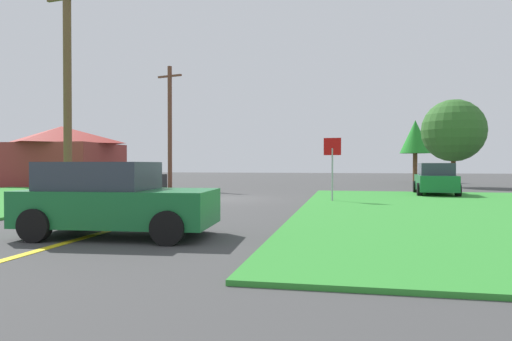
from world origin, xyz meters
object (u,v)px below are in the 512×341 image
Objects in this scene: parked_car_near_building at (124,178)px; car_behind_on_main_road at (114,200)px; car_on_crossroad at (436,180)px; pine_tree_center at (415,137)px; oak_tree_left at (453,131)px; stop_sign at (332,157)px; barn at (62,156)px; utility_pole_near at (67,90)px; utility_pole_mid at (170,125)px.

parked_car_near_building and car_behind_on_main_road have the same top height.
car_on_crossroad is 18.28m from pine_tree_center.
car_on_crossroad is 0.66× the size of oak_tree_left.
stop_sign is 22.52m from barn.
pine_tree_center reaches higher than stop_sign.
parked_car_near_building is at bearing 102.01° from utility_pole_near.
barn reaches higher than car_behind_on_main_road.
pine_tree_center reaches higher than car_behind_on_main_road.
utility_pole_near is (-14.66, -8.33, 3.57)m from car_on_crossroad.
utility_pole_mid reaches higher than parked_car_near_building.
car_on_crossroad is 0.54× the size of barn.
stop_sign is 16.20m from oak_tree_left.
oak_tree_left is at bearing 16.55° from utility_pole_mid.
parked_car_near_building is 0.76× the size of pine_tree_center.
utility_pole_near is at bearing 126.46° from car_behind_on_main_road.
pine_tree_center is at bearing 67.68° from car_behind_on_main_road.
car_on_crossroad is 25.39m from barn.
car_behind_on_main_road is (6.95, -13.72, 0.00)m from parked_car_near_building.
pine_tree_center is (-1.22, 8.79, 0.08)m from oak_tree_left.
stop_sign is 0.63× the size of car_behind_on_main_road.
parked_car_near_building is 16.26m from car_on_crossroad.
utility_pole_near reaches higher than pine_tree_center.
stop_sign is at bearing 19.13° from utility_pole_near.
utility_pole_mid is at bearing 80.63° from car_on_crossroad.
car_behind_on_main_road is 25.66m from barn.
utility_pole_near is at bearing -121.76° from pine_tree_center.
oak_tree_left is (7.73, 14.10, 2.01)m from stop_sign.
barn is (-8.44, 6.77, 1.36)m from parked_car_near_building.
oak_tree_left is (2.82, 9.15, 3.05)m from car_on_crossroad.
car_behind_on_main_road is 0.49× the size of utility_pole_near.
oak_tree_left is at bearing 59.19° from car_behind_on_main_road.
barn is (-15.39, 20.49, 1.36)m from car_behind_on_main_road.
barn is at bearing 80.87° from car_on_crossroad.
oak_tree_left is at bearing 44.99° from utility_pole_near.
utility_pole_mid is (0.77, 4.66, 3.26)m from parked_car_near_building.
parked_car_near_building is at bearing -13.28° from stop_sign.
utility_pole_mid reaches higher than pine_tree_center.
pine_tree_center is (1.60, 17.94, 3.12)m from car_on_crossroad.
utility_pole_mid is (-15.46, 3.72, 3.26)m from car_on_crossroad.
car_on_crossroad is at bearing 2.24° from parked_car_near_building.
utility_pole_mid is (-6.18, 18.38, 3.25)m from car_behind_on_main_road.
utility_pole_mid is 9.64m from barn.
oak_tree_left is (18.29, 5.43, -0.21)m from utility_pole_mid.
car_behind_on_main_road is at bearing -53.09° from barn.
oak_tree_left is 0.82× the size of barn.
parked_car_near_building is 26.17m from pine_tree_center.
pine_tree_center is 28.99m from barn.
parked_car_near_building is 0.98× the size of car_behind_on_main_road.
car_on_crossroad is at bearing 53.80° from car_behind_on_main_road.
utility_pole_near is (-5.38, 6.33, 3.57)m from car_behind_on_main_road.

